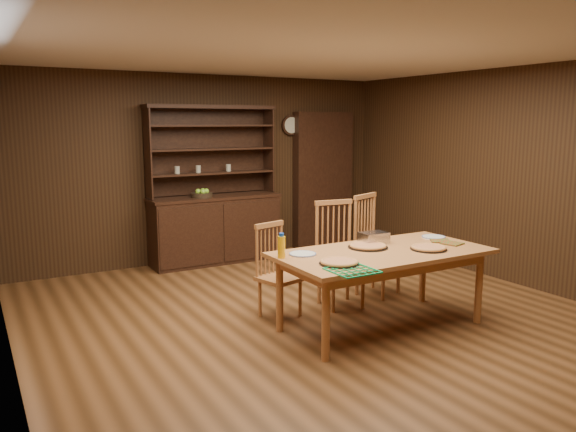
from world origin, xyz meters
TOP-DOWN VIEW (x-y plane):
  - floor at (0.00, 0.00)m, footprint 6.00×6.00m
  - room_shell at (0.00, 0.00)m, footprint 6.00×6.00m
  - china_hutch at (-0.00, 2.75)m, footprint 1.84×0.52m
  - doorway at (1.90, 2.90)m, footprint 1.00×0.18m
  - wall_clock at (1.35, 2.96)m, footprint 0.30×0.05m
  - dining_table at (0.38, -0.42)m, footprint 2.04×1.02m
  - chair_left at (-0.33, 0.39)m, footprint 0.47×0.46m
  - chair_center at (0.42, 0.37)m, footprint 0.51×0.49m
  - chair_right at (0.99, 0.50)m, footprint 0.60×0.59m
  - pizza_left at (-0.27, -0.62)m, footprint 0.35×0.35m
  - pizza_right at (0.79, -0.60)m, footprint 0.35×0.35m
  - pizza_center at (0.34, -0.25)m, footprint 0.38×0.38m
  - cooling_rack at (-0.30, -0.86)m, footprint 0.46×0.46m
  - plate_left at (-0.36, -0.18)m, footprint 0.25×0.25m
  - plate_right at (1.23, -0.21)m, footprint 0.25×0.25m
  - foil_dish at (0.53, -0.10)m, footprint 0.28×0.20m
  - juice_bottle at (-0.58, -0.19)m, footprint 0.07×0.07m
  - pot_holder_a at (1.17, -0.54)m, footprint 0.22×0.22m
  - pot_holder_b at (1.15, -0.38)m, footprint 0.26×0.26m
  - fruit_bowl at (-0.21, 2.69)m, footprint 0.29×0.29m

SIDE VIEW (x-z plane):
  - floor at x=0.00m, z-range 0.00..0.00m
  - chair_left at x=-0.33m, z-range 0.03..0.98m
  - china_hutch at x=0.00m, z-range -0.49..1.68m
  - chair_center at x=0.42m, z-range 0.04..1.16m
  - chair_right at x=0.99m, z-range 0.04..1.18m
  - dining_table at x=0.38m, z-range 0.30..1.05m
  - pot_holder_a at x=1.17m, z-range 0.75..0.76m
  - pot_holder_b at x=1.15m, z-range 0.75..0.76m
  - cooling_rack at x=-0.30m, z-range 0.75..0.77m
  - plate_left at x=-0.36m, z-range 0.75..0.77m
  - plate_right at x=1.23m, z-range 0.75..0.77m
  - pizza_center at x=0.34m, z-range 0.75..0.79m
  - pizza_right at x=0.79m, z-range 0.75..0.79m
  - pizza_left at x=-0.27m, z-range 0.75..0.79m
  - foil_dish at x=0.53m, z-range 0.75..0.86m
  - juice_bottle at x=-0.58m, z-range 0.74..0.97m
  - fruit_bowl at x=-0.21m, z-range 0.92..1.04m
  - doorway at x=1.90m, z-range 0.00..2.10m
  - room_shell at x=0.00m, z-range -1.42..4.58m
  - wall_clock at x=1.35m, z-range 1.75..2.05m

